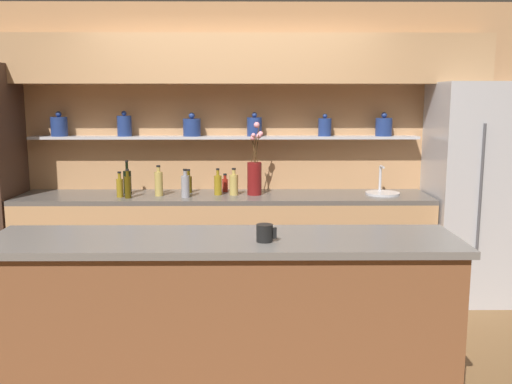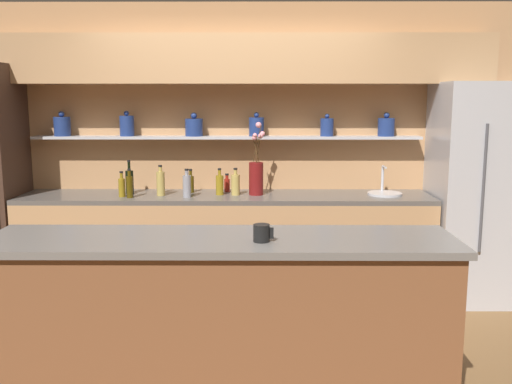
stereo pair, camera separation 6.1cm
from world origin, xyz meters
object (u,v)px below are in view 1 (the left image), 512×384
(refrigerator, at_px, (481,192))
(bottle_oil_8, at_px, (189,183))
(flower_vase, at_px, (255,174))
(bottle_oil_4, at_px, (128,186))
(bottle_oil_5, at_px, (218,185))
(bottle_spirit_6, at_px, (234,184))
(bottle_sauce_3, at_px, (160,184))
(coffee_mug, at_px, (265,233))
(bottle_sauce_0, at_px, (225,184))
(bottle_oil_2, at_px, (120,187))
(sink_fixture, at_px, (382,192))
(bottle_wine_9, at_px, (127,181))
(bottle_spirit_1, at_px, (159,183))
(bottle_spirit_7, at_px, (185,186))

(refrigerator, relative_size, bottle_oil_8, 8.90)
(flower_vase, height_order, bottle_oil_4, flower_vase)
(bottle_oil_5, distance_m, bottle_spirit_6, 0.14)
(bottle_sauce_3, relative_size, coffee_mug, 1.74)
(bottle_sauce_0, distance_m, bottle_oil_2, 0.93)
(bottle_oil_8, bearing_deg, bottle_oil_4, -150.85)
(bottle_oil_5, relative_size, bottle_spirit_6, 0.98)
(flower_vase, bearing_deg, sink_fixture, 0.33)
(bottle_spirit_6, relative_size, bottle_wine_9, 0.80)
(bottle_sauce_3, height_order, bottle_oil_8, bottle_oil_8)
(flower_vase, xyz_separation_m, bottle_spirit_6, (-0.18, -0.02, -0.09))
(refrigerator, bearing_deg, bottle_spirit_1, -179.84)
(sink_fixture, bearing_deg, bottle_oil_8, 176.53)
(refrigerator, bearing_deg, bottle_spirit_7, -178.14)
(bottle_sauce_3, distance_m, bottle_spirit_6, 0.67)
(bottle_sauce_0, xyz_separation_m, bottle_oil_5, (-0.06, -0.16, 0.02))
(bottle_spirit_1, distance_m, bottle_sauce_3, 0.16)
(bottle_spirit_7, bearing_deg, bottle_oil_4, -175.84)
(bottle_oil_8, bearing_deg, bottle_oil_5, -23.81)
(refrigerator, height_order, bottle_sauce_3, refrigerator)
(flower_vase, xyz_separation_m, bottle_oil_2, (-1.15, -0.11, -0.09))
(bottle_spirit_6, bearing_deg, bottle_oil_4, -170.76)
(bottle_oil_8, bearing_deg, bottle_oil_2, -158.61)
(bottle_sauce_3, height_order, coffee_mug, coffee_mug)
(bottle_oil_2, relative_size, bottle_spirit_7, 0.90)
(coffee_mug, bearing_deg, bottle_oil_4, 120.86)
(bottle_spirit_6, distance_m, bottle_spirit_7, 0.43)
(bottle_wine_9, bearing_deg, coffee_mug, -60.84)
(refrigerator, relative_size, bottle_spirit_6, 7.95)
(bottle_oil_5, distance_m, bottle_oil_8, 0.29)
(bottle_oil_5, relative_size, bottle_oil_8, 1.10)
(bottle_sauce_3, distance_m, bottle_wine_9, 0.29)
(refrigerator, relative_size, bottle_spirit_7, 7.73)
(bottle_sauce_3, bearing_deg, bottle_wine_9, -172.09)
(bottle_oil_2, bearing_deg, flower_vase, 5.49)
(bottle_oil_4, bearing_deg, bottle_spirit_6, 9.24)
(bottle_spirit_1, xyz_separation_m, bottle_sauce_3, (-0.01, 0.15, -0.03))
(refrigerator, bearing_deg, coffee_mug, -134.36)
(bottle_spirit_7, bearing_deg, bottle_oil_5, 23.56)
(flower_vase, height_order, sink_fixture, flower_vase)
(bottle_spirit_6, bearing_deg, bottle_wine_9, 175.30)
(bottle_wine_9, bearing_deg, bottle_spirit_6, -4.70)
(bottle_oil_2, relative_size, bottle_spirit_6, 0.93)
(sink_fixture, bearing_deg, bottle_oil_5, -179.45)
(bottle_spirit_1, relative_size, bottle_sauce_3, 1.44)
(refrigerator, height_order, bottle_oil_5, refrigerator)
(bottle_oil_5, relative_size, bottle_wine_9, 0.79)
(bottle_sauce_0, relative_size, bottle_oil_8, 0.78)
(bottle_oil_2, relative_size, bottle_oil_5, 0.94)
(coffee_mug, bearing_deg, bottle_oil_5, 100.13)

